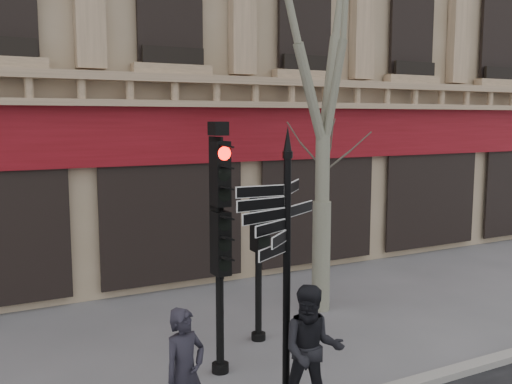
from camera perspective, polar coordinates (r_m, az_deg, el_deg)
ground at (r=9.46m, az=2.49°, el=-17.49°), size 80.00×80.00×0.00m
fingerpost at (r=7.83m, az=3.13°, el=-2.72°), size 2.10×2.10×3.88m
traffic_signal_main at (r=8.70m, az=-3.72°, el=-2.53°), size 0.44×0.32×3.93m
traffic_signal_secondary at (r=10.10m, az=0.25°, el=-4.68°), size 0.46×0.33×2.68m
plane_tree at (r=11.82m, az=6.92°, el=18.26°), size 3.34×3.34×8.86m
pedestrian_a at (r=7.45m, az=-7.13°, el=-17.59°), size 0.71×0.58×1.67m
pedestrian_b at (r=7.96m, az=5.63°, el=-15.48°), size 1.08×1.00×1.78m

